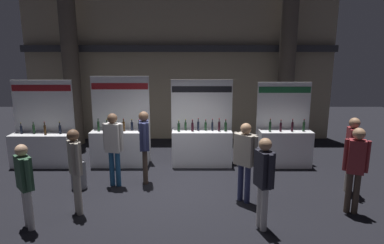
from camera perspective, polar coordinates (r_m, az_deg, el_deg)
ground_plane at (r=8.01m, az=-3.28°, el=-11.77°), size 24.00×24.00×0.00m
hall_colonnade at (r=11.97m, az=-2.17°, el=11.21°), size 11.29×1.18×6.14m
exhibitor_booth_0 at (r=10.38m, az=-24.89°, el=-3.74°), size 1.76×0.66×2.47m
exhibitor_booth_1 at (r=9.68m, az=-12.52°, el=-3.74°), size 1.69×0.66×2.58m
exhibitor_booth_2 at (r=9.46m, az=1.78°, el=-3.87°), size 1.80×0.66×2.48m
exhibitor_booth_3 at (r=9.79m, az=16.03°, el=-3.83°), size 1.56×0.66×2.41m
trash_bin at (r=8.41m, az=-19.39°, el=-8.79°), size 0.37×0.37×0.67m
visitor_0 at (r=8.30m, az=26.47°, el=-4.26°), size 0.28×0.56×1.81m
visitor_1 at (r=7.30m, az=27.01°, el=-6.58°), size 0.45×0.33×1.81m
visitor_2 at (r=6.92m, az=-19.90°, el=-7.14°), size 0.35×0.43×1.78m
visitor_3 at (r=6.09m, az=12.61°, el=-9.25°), size 0.33×0.51×1.76m
visitor_5 at (r=7.09m, az=9.41°, el=-5.71°), size 0.49×0.49×1.79m
visitor_6 at (r=8.06m, az=-13.67°, el=-3.60°), size 0.52×0.32×1.83m
visitor_7 at (r=6.74m, az=-27.45°, el=-9.04°), size 0.42×0.44×1.64m
visitor_8 at (r=8.08m, az=-8.39°, el=-3.21°), size 0.29×0.58×1.85m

